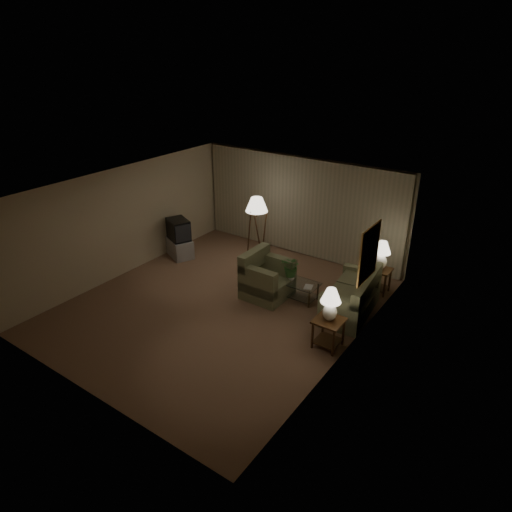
{
  "coord_description": "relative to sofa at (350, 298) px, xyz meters",
  "views": [
    {
      "loc": [
        5.66,
        -6.8,
        5.37
      ],
      "look_at": [
        0.52,
        0.6,
        1.12
      ],
      "focal_mm": 32.0,
      "sensor_mm": 36.0,
      "label": 1
    }
  ],
  "objects": [
    {
      "name": "armchair",
      "position": [
        -1.87,
        -0.4,
        0.05
      ],
      "size": [
        1.02,
        0.96,
        0.85
      ],
      "rotation": [
        0.0,
        0.0,
        1.57
      ],
      "color": "#787F59",
      "rests_on": "ground"
    },
    {
      "name": "tv_cabinet",
      "position": [
        -5.05,
        0.05,
        -0.13
      ],
      "size": [
        1.22,
        1.14,
        0.5
      ],
      "primitive_type": "cube",
      "rotation": [
        0.0,
        0.0,
        -0.43
      ],
      "color": "#97979A",
      "rests_on": "ground"
    },
    {
      "name": "book",
      "position": [
        -1.02,
        -0.2,
        0.05
      ],
      "size": [
        0.24,
        0.29,
        0.02
      ],
      "primitive_type": "imported",
      "rotation": [
        0.0,
        0.0,
        0.29
      ],
      "color": "olive",
      "rests_on": "coffee_table"
    },
    {
      "name": "ottoman",
      "position": [
        -2.43,
        0.38,
        -0.19
      ],
      "size": [
        0.64,
        0.64,
        0.38
      ],
      "primitive_type": "cylinder",
      "rotation": [
        0.0,
        0.0,
        0.12
      ],
      "color": "#A35737",
      "rests_on": "ground"
    },
    {
      "name": "side_table_near",
      "position": [
        0.15,
        -1.35,
        0.03
      ],
      "size": [
        0.54,
        0.54,
        0.6
      ],
      "color": "#371E0F",
      "rests_on": "ground"
    },
    {
      "name": "vase",
      "position": [
        -1.42,
        -0.1,
        0.11
      ],
      "size": [
        0.18,
        0.18,
        0.15
      ],
      "primitive_type": "imported",
      "rotation": [
        0.0,
        0.0,
        0.38
      ],
      "color": "white",
      "rests_on": "coffee_table"
    },
    {
      "name": "flowers",
      "position": [
        -1.42,
        -0.1,
        0.43
      ],
      "size": [
        0.47,
        0.42,
        0.49
      ],
      "primitive_type": "imported",
      "rotation": [
        0.0,
        0.0,
        -0.07
      ],
      "color": "#3E7A36",
      "rests_on": "vase"
    },
    {
      "name": "room_shell",
      "position": [
        -2.48,
        0.2,
        1.37
      ],
      "size": [
        6.04,
        7.02,
        2.72
      ],
      "color": "beige",
      "rests_on": "ground"
    },
    {
      "name": "ground",
      "position": [
        -2.5,
        -1.31,
        -0.38
      ],
      "size": [
        7.0,
        7.0,
        0.0
      ],
      "primitive_type": "plane",
      "color": "brown",
      "rests_on": "ground"
    },
    {
      "name": "sofa",
      "position": [
        0.0,
        0.0,
        0.0
      ],
      "size": [
        1.87,
        1.19,
        0.75
      ],
      "rotation": [
        0.0,
        0.0,
        -1.47
      ],
      "color": "#787F59",
      "rests_on": "ground"
    },
    {
      "name": "table_lamp_far",
      "position": [
        0.15,
        1.25,
        0.63
      ],
      "size": [
        0.4,
        0.4,
        0.69
      ],
      "color": "white",
      "rests_on": "side_table_far"
    },
    {
      "name": "side_table_far",
      "position": [
        0.15,
        1.25,
        0.03
      ],
      "size": [
        0.53,
        0.45,
        0.6
      ],
      "color": "#371E0F",
      "rests_on": "ground"
    },
    {
      "name": "coffee_table",
      "position": [
        -1.27,
        -0.1,
        -0.1
      ],
      "size": [
        1.01,
        0.55,
        0.41
      ],
      "color": "silver",
      "rests_on": "ground"
    },
    {
      "name": "crt_tv",
      "position": [
        -5.05,
        0.05,
        0.4
      ],
      "size": [
        1.01,
        0.97,
        0.56
      ],
      "primitive_type": "cube",
      "rotation": [
        0.0,
        0.0,
        -0.43
      ],
      "color": "black",
      "rests_on": "tv_cabinet"
    },
    {
      "name": "table_lamp_near",
      "position": [
        0.15,
        -1.35,
        0.62
      ],
      "size": [
        0.39,
        0.39,
        0.67
      ],
      "color": "white",
      "rests_on": "side_table_near"
    },
    {
      "name": "floor_lamp",
      "position": [
        -3.14,
        0.99,
        0.55
      ],
      "size": [
        0.58,
        0.58,
        1.78
      ],
      "color": "#371E0F",
      "rests_on": "ground"
    }
  ]
}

